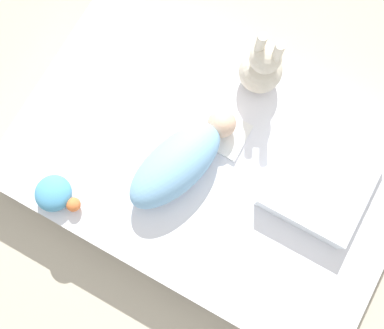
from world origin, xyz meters
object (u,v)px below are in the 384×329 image
bunny_plush (262,68)px  swaddled_baby (179,162)px  turtle_plush (55,194)px  pillow (322,178)px

bunny_plush → swaddled_baby: bearing=-102.3°
bunny_plush → turtle_plush: 0.83m
turtle_plush → pillow: bearing=32.3°
bunny_plush → turtle_plush: size_ratio=1.87×
pillow → bunny_plush: bearing=147.4°
turtle_plush → swaddled_baby: bearing=42.6°
pillow → turtle_plush: 0.92m
pillow → turtle_plush: size_ratio=2.24×
swaddled_baby → pillow: bearing=-49.0°
turtle_plush → bunny_plush: bearing=60.1°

